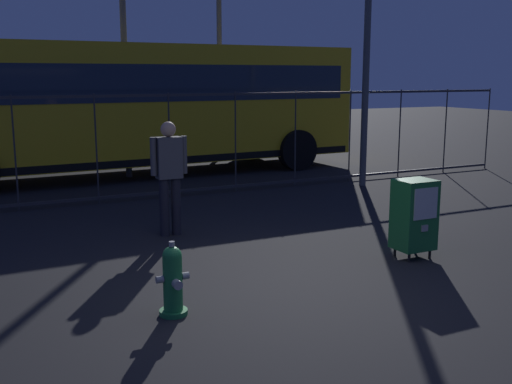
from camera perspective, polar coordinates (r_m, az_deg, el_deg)
ground_plane at (r=6.66m, az=2.30°, el=-9.59°), size 60.00×60.00×0.00m
fire_hydrant at (r=6.10m, az=-7.73°, el=-8.16°), size 0.33×0.32×0.75m
newspaper_box_primary at (r=8.10m, az=14.48°, el=-2.03°), size 0.48×0.42×1.02m
pedestrian at (r=8.98m, az=-8.06°, el=1.89°), size 0.55×0.22×1.67m
fence_barrier at (r=11.67m, az=-11.27°, el=4.18°), size 18.03×0.04×2.00m
bus_near at (r=14.73m, az=-11.09°, el=8.22°), size 10.58×3.08×3.00m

